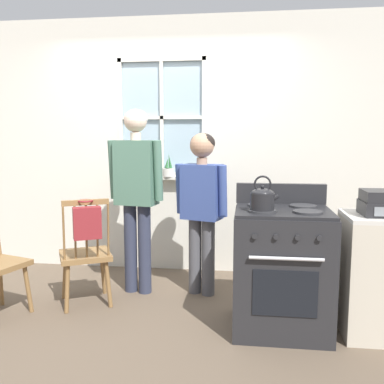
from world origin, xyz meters
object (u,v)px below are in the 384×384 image
kettle (262,198)px  potted_plant (168,170)px  stove (282,268)px  handbag (87,222)px  side_counter (381,275)px  chair_by_window (85,256)px  person_elderly_left (136,183)px  person_teen_center (202,197)px

kettle → potted_plant: potted_plant is taller
stove → handbag: (-1.54, 0.06, 0.30)m
potted_plant → side_counter: 2.32m
chair_by_window → person_elderly_left: (0.37, 0.35, 0.60)m
chair_by_window → stove: bearing=143.7°
person_elderly_left → person_teen_center: bearing=13.0°
handbag → chair_by_window: bearing=117.2°
person_teen_center → side_counter: 1.60m
chair_by_window → handbag: same height
chair_by_window → person_teen_center: size_ratio=0.64×
chair_by_window → kettle: 1.65m
kettle → side_counter: size_ratio=0.27×
chair_by_window → handbag: (0.11, -0.21, 0.34)m
person_teen_center → potted_plant: size_ratio=6.08×
person_elderly_left → handbag: person_elderly_left is taller
stove → side_counter: stove is taller
potted_plant → handbag: (-0.44, -1.22, -0.33)m
stove → handbag: 1.57m
person_elderly_left → side_counter: person_elderly_left is taller
chair_by_window → handbag: 0.41m
person_elderly_left → potted_plant: bearing=85.9°
kettle → handbag: size_ratio=0.80×
chair_by_window → side_counter: bearing=146.3°
person_elderly_left → kettle: size_ratio=6.89×
person_teen_center → potted_plant: bearing=142.3°
kettle → handbag: (-1.38, 0.19, -0.25)m
side_counter → potted_plant: bearing=144.8°
kettle → potted_plant: bearing=123.9°
stove → potted_plant: bearing=130.9°
potted_plant → kettle: bearing=-56.1°
potted_plant → person_teen_center: bearing=-56.0°
person_teen_center → stove: bearing=-25.2°
person_teen_center → person_elderly_left: bearing=-158.8°
person_elderly_left → stove: 1.52m
person_teen_center → stove: person_teen_center is taller
stove → person_elderly_left: bearing=154.4°
stove → person_teen_center: bearing=136.5°
person_elderly_left → side_counter: 2.17m
person_elderly_left → person_teen_center: (0.60, 0.03, -0.12)m
person_teen_center → potted_plant: 0.79m
person_elderly_left → kettle: bearing=-23.5°
kettle → side_counter: 1.05m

